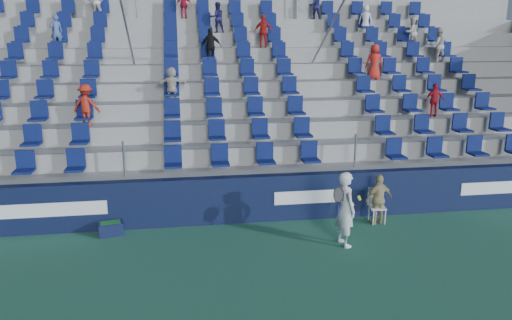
# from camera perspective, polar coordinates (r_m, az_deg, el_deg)

# --- Properties ---
(ground) EXTENTS (70.00, 70.00, 0.00)m
(ground) POSITION_cam_1_polar(r_m,az_deg,el_deg) (10.07, 1.33, -13.41)
(ground) COLOR #2D694D
(ground) RESTS_ON ground
(sponsor_wall) EXTENTS (24.00, 0.32, 1.20)m
(sponsor_wall) POSITION_cam_1_polar(r_m,az_deg,el_deg) (12.70, -1.12, -4.46)
(sponsor_wall) COLOR #0E1534
(sponsor_wall) RESTS_ON ground
(grandstand) EXTENTS (24.00, 8.17, 6.63)m
(grandstand) POSITION_cam_1_polar(r_m,az_deg,el_deg) (17.28, -3.43, 5.77)
(grandstand) COLOR #979792
(grandstand) RESTS_ON ground
(tennis_player) EXTENTS (0.69, 0.70, 1.73)m
(tennis_player) POSITION_cam_1_polar(r_m,az_deg,el_deg) (11.39, 10.16, -5.52)
(tennis_player) COLOR silver
(tennis_player) RESTS_ON ground
(line_judge_chair) EXTENTS (0.44, 0.45, 0.88)m
(line_judge_chair) POSITION_cam_1_polar(r_m,az_deg,el_deg) (13.09, 13.58, -4.75)
(line_judge_chair) COLOR white
(line_judge_chair) RESTS_ON ground
(line_judge) EXTENTS (0.81, 0.47, 1.29)m
(line_judge) POSITION_cam_1_polar(r_m,az_deg,el_deg) (12.92, 13.85, -4.35)
(line_judge) COLOR tan
(line_judge) RESTS_ON ground
(ball_bin) EXTENTS (0.63, 0.48, 0.32)m
(ball_bin) POSITION_cam_1_polar(r_m,az_deg,el_deg) (12.49, -16.27, -7.46)
(ball_bin) COLOR #0E1535
(ball_bin) RESTS_ON ground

